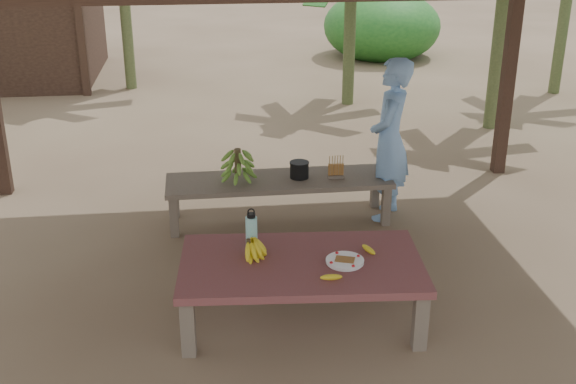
{
  "coord_description": "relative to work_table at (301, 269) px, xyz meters",
  "views": [
    {
      "loc": [
        -0.6,
        -5.33,
        3.01
      ],
      "look_at": [
        0.04,
        0.01,
        0.8
      ],
      "focal_mm": 45.0,
      "sensor_mm": 36.0,
      "label": 1
    }
  ],
  "objects": [
    {
      "name": "ripe_banana_bunch",
      "position": [
        -0.38,
        0.13,
        0.14
      ],
      "size": [
        0.32,
        0.3,
        0.16
      ],
      "primitive_type": null,
      "rotation": [
        0.0,
        0.0,
        -0.37
      ],
      "color": "yellow",
      "rests_on": "work_table"
    },
    {
      "name": "ground",
      "position": [
        -0.06,
        0.62,
        -0.43
      ],
      "size": [
        80.0,
        80.0,
        0.0
      ],
      "primitive_type": "plane",
      "color": "brown",
      "rests_on": "ground"
    },
    {
      "name": "green_banana_stalk",
      "position": [
        -0.37,
        1.83,
        0.19
      ],
      "size": [
        0.3,
        0.3,
        0.34
      ],
      "primitive_type": null,
      "rotation": [
        0.0,
        0.0,
        0.01
      ],
      "color": "#598C2D",
      "rests_on": "bench"
    },
    {
      "name": "woman",
      "position": [
        1.12,
        1.82,
        0.37
      ],
      "size": [
        0.6,
        0.7,
        1.62
      ],
      "primitive_type": "imported",
      "rotation": [
        0.0,
        0.0,
        -2.01
      ],
      "color": "#729FD9",
      "rests_on": "ground"
    },
    {
      "name": "plate",
      "position": [
        0.31,
        -0.07,
        0.08
      ],
      "size": [
        0.28,
        0.28,
        0.04
      ],
      "color": "white",
      "rests_on": "work_table"
    },
    {
      "name": "bench",
      "position": [
        0.03,
        1.83,
        -0.04
      ],
      "size": [
        2.21,
        0.62,
        0.45
      ],
      "rotation": [
        0.0,
        0.0,
        0.01
      ],
      "color": "brown",
      "rests_on": "ground"
    },
    {
      "name": "loose_banana_front",
      "position": [
        0.17,
        -0.3,
        0.09
      ],
      "size": [
        0.18,
        0.07,
        0.04
      ],
      "primitive_type": "ellipsoid",
      "rotation": [
        0.0,
        0.0,
        1.72
      ],
      "color": "yellow",
      "rests_on": "work_table"
    },
    {
      "name": "skewer_rack",
      "position": [
        0.58,
        1.79,
        0.14
      ],
      "size": [
        0.18,
        0.08,
        0.24
      ],
      "primitive_type": null,
      "rotation": [
        0.0,
        0.0,
        0.01
      ],
      "color": "#A57F47",
      "rests_on": "bench"
    },
    {
      "name": "cooking_pot",
      "position": [
        0.23,
        1.84,
        0.09
      ],
      "size": [
        0.18,
        0.18,
        0.16
      ],
      "primitive_type": "cylinder",
      "color": "black",
      "rests_on": "bench"
    },
    {
      "name": "water_flask",
      "position": [
        -0.35,
        0.27,
        0.2
      ],
      "size": [
        0.09,
        0.09,
        0.33
      ],
      "color": "#43D4C6",
      "rests_on": "work_table"
    },
    {
      "name": "loose_banana_side",
      "position": [
        0.53,
        0.09,
        0.09
      ],
      "size": [
        0.1,
        0.15,
        0.04
      ],
      "primitive_type": "ellipsoid",
      "rotation": [
        0.0,
        0.0,
        0.45
      ],
      "color": "yellow",
      "rests_on": "work_table"
    },
    {
      "name": "work_table",
      "position": [
        0.0,
        0.0,
        0.0
      ],
      "size": [
        1.86,
        1.12,
        0.5
      ],
      "rotation": [
        0.0,
        0.0,
        -0.07
      ],
      "color": "brown",
      "rests_on": "ground"
    }
  ]
}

